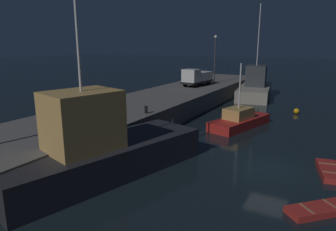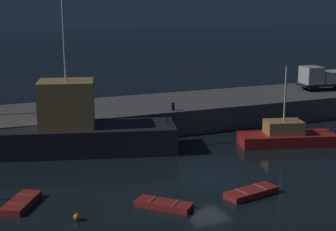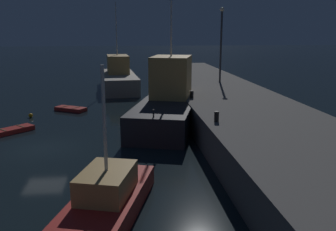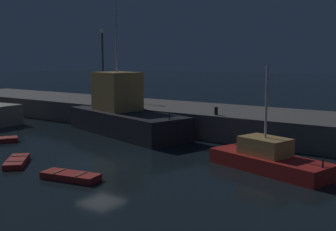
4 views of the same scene
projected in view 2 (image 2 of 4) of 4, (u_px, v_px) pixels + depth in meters
The scene contains 11 objects.
ground_plane at pixel (207, 179), 31.48m from camera, with size 320.00×320.00×0.00m, color black.
pier_quay at pixel (134, 116), 43.96m from camera, with size 74.81×8.38×2.04m.
fishing_boat_blue at pixel (82, 129), 36.82m from camera, with size 13.48×7.43×12.22m.
fishing_trawler_green at pixel (286, 136), 38.75m from camera, with size 7.73×4.36×6.06m.
dinghy_orange_near at pixel (21, 203), 27.35m from camera, with size 2.52×3.13×0.38m.
rowboat_white_mid at pixel (164, 205), 27.12m from camera, with size 2.94×2.97×0.36m.
dinghy_red_small at pixel (251, 192), 28.78m from camera, with size 3.42×1.78×0.40m.
mooring_buoy_mid at pixel (77, 217), 25.51m from camera, with size 0.36×0.36×0.36m, color orange.
utility_truck at pixel (325, 78), 50.67m from camera, with size 5.76×2.66×2.39m.
bollard_west at pixel (173, 107), 41.37m from camera, with size 0.28×0.28×0.63m, color black.
bollard_central at pixel (81, 115), 38.40m from camera, with size 0.28×0.28×0.59m, color black.
Camera 2 is at (-13.61, -26.61, 10.92)m, focal length 53.98 mm.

